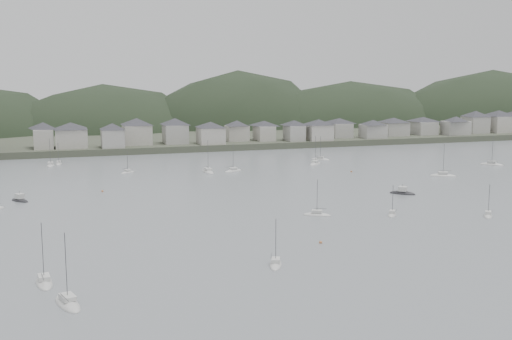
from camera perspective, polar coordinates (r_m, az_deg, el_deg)
name	(u,v)px	position (r m, az deg, el deg)	size (l,w,h in m)	color
ground	(366,252)	(134.03, 9.78, -7.24)	(900.00, 900.00, 0.00)	slate
far_shore_land	(153,127)	(415.04, -9.21, 3.83)	(900.00, 250.00, 3.00)	#383D2D
forested_ridge	(168,151)	(391.96, -7.91, 1.69)	(851.55, 103.94, 102.57)	black
waterfront_town	(287,128)	(318.59, 2.82, 3.74)	(451.48, 28.46, 12.92)	#A4A296
sailboat_lead	(320,159)	(269.06, 5.78, 0.95)	(7.69, 6.85, 10.74)	beige
moored_fleet	(276,197)	(187.54, 1.78, -2.44)	(244.34, 176.45, 12.89)	beige
motor_launch_near	(402,193)	(198.28, 12.98, -2.01)	(7.66, 7.57, 3.89)	black
motor_launch_far	(20,200)	(194.70, -20.39, -2.54)	(6.17, 7.12, 3.69)	black
mooring_buoys	(272,200)	(183.86, 1.44, -2.68)	(185.92, 88.23, 0.70)	#B2693B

